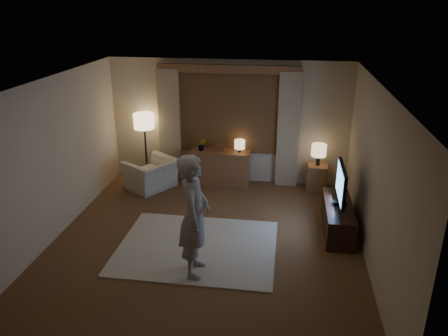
% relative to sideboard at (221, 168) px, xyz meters
% --- Properties ---
extents(room, '(5.04, 5.54, 2.64)m').
position_rel_sideboard_xyz_m(room, '(0.13, -2.00, 0.98)').
color(room, brown).
rests_on(room, ground).
extents(rug, '(2.50, 2.00, 0.02)m').
position_rel_sideboard_xyz_m(rug, '(0.02, -2.60, -0.34)').
color(rug, beige).
rests_on(rug, floor).
extents(sideboard, '(1.20, 0.40, 0.70)m').
position_rel_sideboard_xyz_m(sideboard, '(0.00, 0.00, 0.00)').
color(sideboard, brown).
rests_on(sideboard, floor).
extents(picture_frame, '(0.16, 0.02, 0.20)m').
position_rel_sideboard_xyz_m(picture_frame, '(0.00, 0.00, 0.45)').
color(picture_frame, brown).
rests_on(picture_frame, sideboard).
extents(plant, '(0.17, 0.13, 0.30)m').
position_rel_sideboard_xyz_m(plant, '(-0.40, 0.00, 0.50)').
color(plant, '#999999').
rests_on(plant, sideboard).
extents(table_lamp_sideboard, '(0.22, 0.22, 0.30)m').
position_rel_sideboard_xyz_m(table_lamp_sideboard, '(0.40, 0.00, 0.55)').
color(table_lamp_sideboard, black).
rests_on(table_lamp_sideboard, sideboard).
extents(floor_lamp, '(0.43, 0.43, 1.48)m').
position_rel_sideboard_xyz_m(floor_lamp, '(-1.63, 0.00, 0.89)').
color(floor_lamp, black).
rests_on(floor_lamp, floor).
extents(armchair, '(1.22, 1.25, 0.62)m').
position_rel_sideboard_xyz_m(armchair, '(-1.39, -0.44, -0.04)').
color(armchair, beige).
rests_on(armchair, floor).
extents(side_table, '(0.40, 0.40, 0.56)m').
position_rel_sideboard_xyz_m(side_table, '(2.01, -0.05, -0.07)').
color(side_table, brown).
rests_on(side_table, floor).
extents(table_lamp_side, '(0.30, 0.30, 0.44)m').
position_rel_sideboard_xyz_m(table_lamp_side, '(2.01, -0.05, 0.52)').
color(table_lamp_side, black).
rests_on(table_lamp_side, side_table).
extents(tv_stand, '(0.45, 1.40, 0.50)m').
position_rel_sideboard_xyz_m(tv_stand, '(2.28, -1.74, -0.10)').
color(tv_stand, black).
rests_on(tv_stand, floor).
extents(tv, '(0.23, 0.96, 0.69)m').
position_rel_sideboard_xyz_m(tv, '(2.28, -1.74, 0.53)').
color(tv, black).
rests_on(tv, tv_stand).
extents(person, '(0.48, 0.69, 1.81)m').
position_rel_sideboard_xyz_m(person, '(0.14, -3.27, 0.57)').
color(person, '#9D9791').
rests_on(person, rug).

